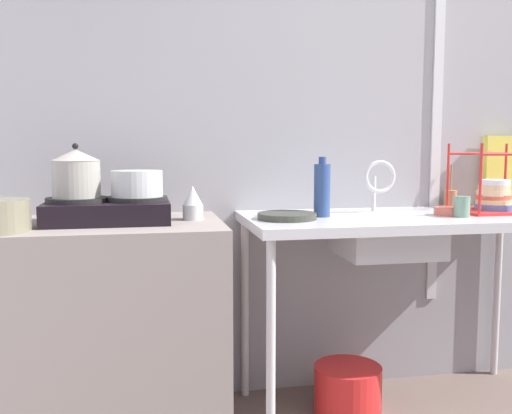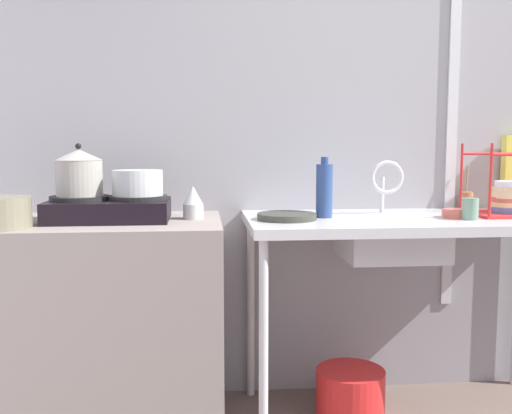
{
  "view_description": "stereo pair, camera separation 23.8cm",
  "coord_description": "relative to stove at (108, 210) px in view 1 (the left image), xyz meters",
  "views": [
    {
      "loc": [
        -1.38,
        -1.05,
        1.19
      ],
      "look_at": [
        -0.92,
        1.28,
        0.94
      ],
      "focal_mm": 40.28,
      "sensor_mm": 36.0,
      "label": 1
    },
    {
      "loc": [
        -1.15,
        -1.08,
        1.19
      ],
      "look_at": [
        -0.92,
        1.28,
        0.94
      ],
      "focal_mm": 40.28,
      "sensor_mm": 36.0,
      "label": 2
    }
  ],
  "objects": [
    {
      "name": "counter_concrete",
      "position": [
        -0.06,
        -0.0,
        -0.49
      ],
      "size": [
        1.03,
        0.64,
        0.89
      ],
      "primitive_type": "cube",
      "color": "gray",
      "rests_on": "ground"
    },
    {
      "name": "percolator",
      "position": [
        0.34,
        0.02,
        0.02
      ],
      "size": [
        0.08,
        0.08,
        0.14
      ],
      "color": "silver",
      "rests_on": "counter_concrete"
    },
    {
      "name": "pot_on_left_burner",
      "position": [
        -0.12,
        -0.0,
        0.15
      ],
      "size": [
        0.19,
        0.19,
        0.21
      ],
      "color": "#A39F94",
      "rests_on": "stove"
    },
    {
      "name": "bottle_by_sink",
      "position": [
        0.89,
        0.02,
        0.07
      ],
      "size": [
        0.07,
        0.07,
        0.26
      ],
      "color": "navy",
      "rests_on": "counter_sink"
    },
    {
      "name": "bucket_on_floor",
      "position": [
        1.01,
        -0.01,
        -0.83
      ],
      "size": [
        0.3,
        0.3,
        0.22
      ],
      "primitive_type": "cylinder",
      "color": "red",
      "rests_on": "ground"
    },
    {
      "name": "wall_metal_strip",
      "position": [
        1.57,
        0.31,
        0.58
      ],
      "size": [
        0.05,
        0.01,
        2.2
      ],
      "primitive_type": "cube",
      "color": "silver"
    },
    {
      "name": "stove",
      "position": [
        0.0,
        0.0,
        0.0
      ],
      "size": [
        0.48,
        0.32,
        0.1
      ],
      "color": "black",
      "rests_on": "counter_concrete"
    },
    {
      "name": "dish_rack",
      "position": [
        1.71,
        0.03,
        0.02
      ],
      "size": [
        0.32,
        0.29,
        0.31
      ],
      "color": "red",
      "rests_on": "counter_sink"
    },
    {
      "name": "cereal_box",
      "position": [
        1.9,
        0.27,
        0.13
      ],
      "size": [
        0.16,
        0.05,
        0.35
      ],
      "primitive_type": "cube",
      "rotation": [
        0.0,
        0.0,
        -0.02
      ],
      "color": "#E0D54F",
      "rests_on": "counter_sink"
    },
    {
      "name": "sink_basin",
      "position": [
        1.16,
        -0.03,
        -0.13
      ],
      "size": [
        0.41,
        0.36,
        0.17
      ],
      "primitive_type": "cube",
      "color": "silver",
      "rests_on": "counter_sink"
    },
    {
      "name": "counter_sink",
      "position": [
        1.26,
        -0.0,
        -0.12
      ],
      "size": [
        1.41,
        0.64,
        0.89
      ],
      "color": "silver",
      "rests_on": "ground"
    },
    {
      "name": "utensil_jar",
      "position": [
        1.63,
        0.27,
        -0.0
      ],
      "size": [
        0.06,
        0.06,
        0.21
      ],
      "color": "#A26D49",
      "rests_on": "counter_sink"
    },
    {
      "name": "cup_by_rack",
      "position": [
        1.47,
        -0.11,
        -0.0
      ],
      "size": [
        0.07,
        0.07,
        0.09
      ],
      "primitive_type": "cylinder",
      "color": "gray",
      "rests_on": "counter_sink"
    },
    {
      "name": "faucet",
      "position": [
        1.19,
        0.12,
        0.1
      ],
      "size": [
        0.15,
        0.09,
        0.24
      ],
      "color": "silver",
      "rests_on": "counter_sink"
    },
    {
      "name": "pot_on_right_burner",
      "position": [
        0.12,
        -0.0,
        0.1
      ],
      "size": [
        0.2,
        0.2,
        0.1
      ],
      "color": "silver",
      "rests_on": "stove"
    },
    {
      "name": "small_bowl_on_drainboard",
      "position": [
        1.45,
        -0.04,
        -0.03
      ],
      "size": [
        0.12,
        0.12,
        0.04
      ],
      "primitive_type": "cylinder",
      "color": "#C85B4C",
      "rests_on": "counter_sink"
    },
    {
      "name": "frying_pan",
      "position": [
        0.72,
        -0.03,
        -0.04
      ],
      "size": [
        0.25,
        0.25,
        0.03
      ],
      "primitive_type": "cylinder",
      "color": "#373930",
      "rests_on": "counter_sink"
    },
    {
      "name": "wall_back",
      "position": [
        1.52,
        0.37,
        0.44
      ],
      "size": [
        5.13,
        0.1,
        2.75
      ],
      "primitive_type": "cube",
      "color": "#97959B",
      "rests_on": "ground"
    }
  ]
}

